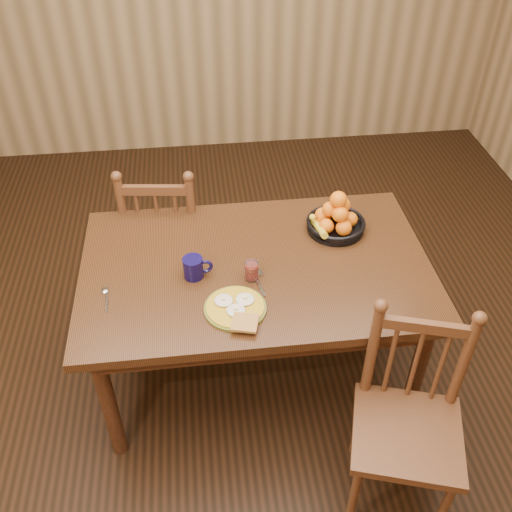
{
  "coord_description": "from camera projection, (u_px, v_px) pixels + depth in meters",
  "views": [
    {
      "loc": [
        -0.23,
        -1.96,
        2.46
      ],
      "look_at": [
        0.0,
        0.0,
        0.8
      ],
      "focal_mm": 40.0,
      "sensor_mm": 36.0,
      "label": 1
    }
  ],
  "objects": [
    {
      "name": "chair_far",
      "position": [
        166.0,
        237.0,
        3.23
      ],
      "size": [
        0.48,
        0.46,
        0.96
      ],
      "rotation": [
        0.0,
        0.0,
        3.02
      ],
      "color": "#4B2B16",
      "rests_on": "ground"
    },
    {
      "name": "room",
      "position": [
        256.0,
        149.0,
        2.23
      ],
      "size": [
        4.52,
        5.02,
        2.72
      ],
      "color": "black",
      "rests_on": "ground"
    },
    {
      "name": "breakfast_plate",
      "position": [
        236.0,
        308.0,
        2.38
      ],
      "size": [
        0.26,
        0.3,
        0.04
      ],
      "color": "#59601E",
      "rests_on": "dining_table"
    },
    {
      "name": "dining_table",
      "position": [
        256.0,
        278.0,
        2.67
      ],
      "size": [
        1.6,
        1.0,
        0.75
      ],
      "color": "black",
      "rests_on": "ground"
    },
    {
      "name": "fruit_bowl",
      "position": [
        336.0,
        219.0,
        2.77
      ],
      "size": [
        0.29,
        0.29,
        0.22
      ],
      "color": "black",
      "rests_on": "dining_table"
    },
    {
      "name": "fork",
      "position": [
        259.0,
        281.0,
        2.52
      ],
      "size": [
        0.05,
        0.18,
        0.0
      ],
      "rotation": [
        0.0,
        0.0,
        0.21
      ],
      "color": "silver",
      "rests_on": "dining_table"
    },
    {
      "name": "spoon",
      "position": [
        105.0,
        294.0,
        2.46
      ],
      "size": [
        0.04,
        0.16,
        0.01
      ],
      "rotation": [
        0.0,
        0.0,
        0.06
      ],
      "color": "silver",
      "rests_on": "dining_table"
    },
    {
      "name": "juice_glass",
      "position": [
        252.0,
        271.0,
        2.51
      ],
      "size": [
        0.06,
        0.06,
        0.09
      ],
      "color": "silver",
      "rests_on": "dining_table"
    },
    {
      "name": "chair_near",
      "position": [
        408.0,
        423.0,
        2.3
      ],
      "size": [
        0.54,
        0.52,
        0.96
      ],
      "rotation": [
        0.0,
        0.0,
        -0.3
      ],
      "color": "#4B2B16",
      "rests_on": "ground"
    },
    {
      "name": "coffee_mug",
      "position": [
        194.0,
        267.0,
        2.52
      ],
      "size": [
        0.13,
        0.09,
        0.1
      ],
      "color": "#0E0935",
      "rests_on": "dining_table"
    }
  ]
}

